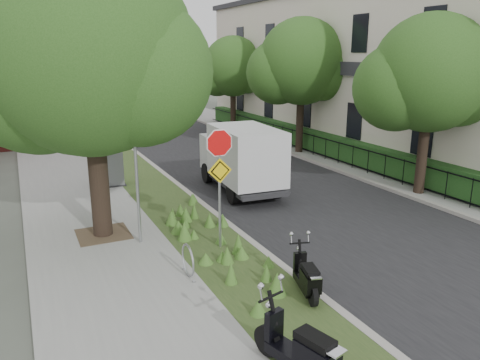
% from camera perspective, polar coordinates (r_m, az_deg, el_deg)
% --- Properties ---
extents(ground, '(120.00, 120.00, 0.00)m').
position_cam_1_polar(ground, '(12.46, 4.68, -8.48)').
color(ground, '#4C5147').
rests_on(ground, ground).
extents(sidewalk_near, '(3.50, 60.00, 0.12)m').
position_cam_1_polar(sidewalk_near, '(20.48, -20.41, 0.33)').
color(sidewalk_near, gray).
rests_on(sidewalk_near, ground).
extents(verge, '(2.00, 60.00, 0.12)m').
position_cam_1_polar(verge, '(20.87, -12.91, 1.19)').
color(verge, '#2A421C').
rests_on(verge, ground).
extents(kerb_near, '(0.20, 60.00, 0.13)m').
position_cam_1_polar(kerb_near, '(21.10, -10.27, 1.50)').
color(kerb_near, '#9E9991').
rests_on(kerb_near, ground).
extents(road, '(7.00, 60.00, 0.01)m').
position_cam_1_polar(road, '(22.26, -1.56, 2.30)').
color(road, black).
rests_on(road, ground).
extents(kerb_far, '(0.20, 60.00, 0.13)m').
position_cam_1_polar(kerb_far, '(23.85, 6.15, 3.24)').
color(kerb_far, '#9E9991').
rests_on(kerb_far, ground).
extents(footpath_far, '(3.20, 60.00, 0.12)m').
position_cam_1_polar(footpath_far, '(24.77, 9.51, 3.56)').
color(footpath_far, gray).
rests_on(footpath_far, ground).
extents(street_tree_main, '(6.21, 5.54, 7.66)m').
position_cam_1_polar(street_tree_main, '(12.79, -18.33, 13.61)').
color(street_tree_main, black).
rests_on(street_tree_main, ground).
extents(bare_post, '(0.08, 0.08, 4.00)m').
position_cam_1_polar(bare_post, '(12.25, -12.53, 1.27)').
color(bare_post, '#A5A8AD').
rests_on(bare_post, ground).
extents(bike_hoop, '(0.06, 0.78, 0.77)m').
position_cam_1_polar(bike_hoop, '(10.72, -6.36, -9.71)').
color(bike_hoop, '#A5A8AD').
rests_on(bike_hoop, ground).
extents(sign_assembly, '(0.94, 0.08, 3.22)m').
position_cam_1_polar(sign_assembly, '(11.61, -2.51, 1.90)').
color(sign_assembly, '#A5A8AD').
rests_on(sign_assembly, ground).
extents(fence_far, '(0.04, 24.00, 1.00)m').
position_cam_1_polar(fence_far, '(24.10, 7.62, 4.79)').
color(fence_far, black).
rests_on(fence_far, ground).
extents(hedge_far, '(1.00, 24.00, 1.10)m').
position_cam_1_polar(hedge_far, '(24.48, 9.00, 4.90)').
color(hedge_far, '#184017').
rests_on(hedge_far, footpath_far).
extents(terrace_houses, '(7.40, 26.40, 8.20)m').
position_cam_1_polar(terrace_houses, '(26.32, 15.96, 12.88)').
color(terrace_houses, beige).
rests_on(terrace_houses, ground).
extents(far_tree_a, '(4.60, 4.10, 6.22)m').
position_cam_1_polar(far_tree_a, '(17.44, 21.92, 11.33)').
color(far_tree_a, black).
rests_on(far_tree_a, ground).
extents(far_tree_b, '(4.83, 4.31, 6.56)m').
position_cam_1_polar(far_tree_b, '(23.61, 7.33, 13.62)').
color(far_tree_b, black).
rests_on(far_tree_b, ground).
extents(far_tree_c, '(4.37, 3.89, 5.93)m').
position_cam_1_polar(far_tree_c, '(30.66, -1.00, 13.33)').
color(far_tree_c, black).
rests_on(far_tree_c, ground).
extents(scooter_near, '(0.58, 1.47, 0.72)m').
position_cam_1_polar(scooter_near, '(9.93, 8.25, -12.10)').
color(scooter_near, black).
rests_on(scooter_near, ground).
extents(scooter_far, '(0.69, 1.77, 0.86)m').
position_cam_1_polar(scooter_far, '(7.68, 8.02, -20.52)').
color(scooter_far, black).
rests_on(scooter_far, ground).
extents(box_truck, '(2.14, 4.74, 2.09)m').
position_cam_1_polar(box_truck, '(17.11, 0.18, 2.99)').
color(box_truck, '#262628').
rests_on(box_truck, ground).
extents(utility_cabinet, '(1.06, 0.72, 1.38)m').
position_cam_1_polar(utility_cabinet, '(18.31, -15.56, 1.37)').
color(utility_cabinet, '#262628').
rests_on(utility_cabinet, ground).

